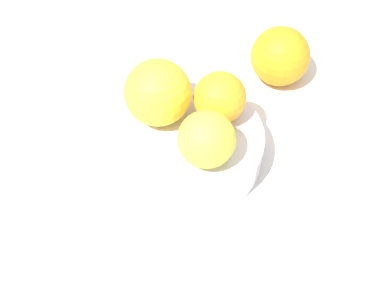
# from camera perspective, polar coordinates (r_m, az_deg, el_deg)

# --- Properties ---
(ground_plane) EXTENTS (1.10, 1.10, 0.02)m
(ground_plane) POSITION_cam_1_polar(r_m,az_deg,el_deg) (0.63, 0.00, -2.12)
(ground_plane) COLOR silver
(fruit_bowl) EXTENTS (0.17, 0.17, 0.05)m
(fruit_bowl) POSITION_cam_1_polar(r_m,az_deg,el_deg) (0.60, 0.00, -0.34)
(fruit_bowl) COLOR silver
(fruit_bowl) RESTS_ON ground_plane
(orange_in_bowl_0) EXTENTS (0.08, 0.08, 0.08)m
(orange_in_bowl_0) POSITION_cam_1_polar(r_m,az_deg,el_deg) (0.57, -3.99, 5.95)
(orange_in_bowl_0) COLOR yellow
(orange_in_bowl_0) RESTS_ON fruit_bowl
(orange_in_bowl_1) EXTENTS (0.06, 0.06, 0.06)m
(orange_in_bowl_1) POSITION_cam_1_polar(r_m,az_deg,el_deg) (0.54, 1.70, 0.54)
(orange_in_bowl_1) COLOR yellow
(orange_in_bowl_1) RESTS_ON fruit_bowl
(orange_in_bowl_2) EXTENTS (0.06, 0.06, 0.06)m
(orange_in_bowl_2) POSITION_cam_1_polar(r_m,az_deg,el_deg) (0.58, 3.22, 5.36)
(orange_in_bowl_2) COLOR #F9A823
(orange_in_bowl_2) RESTS_ON fruit_bowl
(orange_loose_0) EXTENTS (0.08, 0.08, 0.08)m
(orange_loose_0) POSITION_cam_1_polar(r_m,az_deg,el_deg) (0.69, 10.16, 9.97)
(orange_loose_0) COLOR orange
(orange_loose_0) RESTS_ON ground_plane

